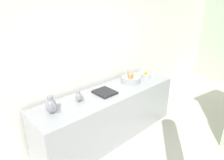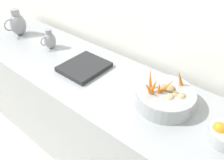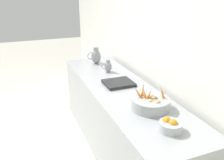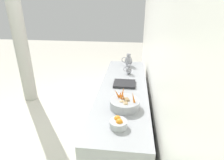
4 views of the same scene
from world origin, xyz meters
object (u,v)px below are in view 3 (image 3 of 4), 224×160
(orange_bowl, at_px, (170,126))
(metal_pitcher_short, at_px, (108,67))
(vegetable_colander, at_px, (150,103))
(metal_pitcher_tall, at_px, (96,56))

(orange_bowl, height_order, metal_pitcher_short, metal_pitcher_short)
(vegetable_colander, relative_size, metal_pitcher_tall, 1.46)
(vegetable_colander, bearing_deg, orange_bowl, 83.84)
(metal_pitcher_tall, distance_m, metal_pitcher_short, 0.46)
(vegetable_colander, height_order, metal_pitcher_short, vegetable_colander)
(vegetable_colander, relative_size, orange_bowl, 1.96)
(orange_bowl, distance_m, metal_pitcher_short, 1.55)
(orange_bowl, height_order, metal_pitcher_tall, metal_pitcher_tall)
(orange_bowl, bearing_deg, metal_pitcher_short, -91.96)
(orange_bowl, bearing_deg, metal_pitcher_tall, -90.84)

